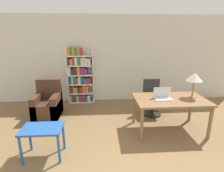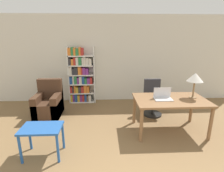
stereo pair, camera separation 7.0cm
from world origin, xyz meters
name	(u,v)px [view 1 (the left image)]	position (x,y,z in m)	size (l,w,h in m)	color
wall_back	(116,59)	(0.00, 4.53, 1.35)	(8.00, 0.06, 2.70)	silver
desk	(170,103)	(1.01, 2.44, 0.66)	(1.53, 0.93, 0.75)	olive
laptop	(163,96)	(0.84, 2.44, 0.81)	(0.38, 0.23, 0.24)	silver
table_lamp	(194,78)	(1.53, 2.51, 1.20)	(0.34, 0.34, 0.55)	olive
office_chair	(152,98)	(0.88, 3.33, 0.44)	(0.49, 0.49, 0.95)	black
side_table_blue	(42,133)	(-1.50, 1.69, 0.47)	(0.68, 0.46, 0.56)	#2356A3
armchair	(48,105)	(-1.91, 3.38, 0.30)	(0.64, 0.76, 0.94)	#472D1E
bookshelf	(79,77)	(-1.16, 4.34, 0.84)	(0.82, 0.28, 1.76)	white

